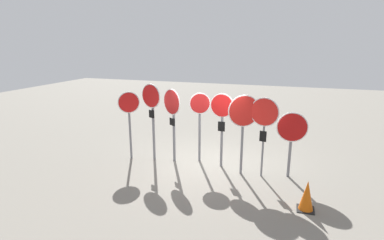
# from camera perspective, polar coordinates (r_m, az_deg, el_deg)

# --- Properties ---
(ground_plane) EXTENTS (40.00, 40.00, 0.00)m
(ground_plane) POSITION_cam_1_polar(r_m,az_deg,el_deg) (10.08, 3.03, -8.53)
(ground_plane) COLOR gray
(stop_sign_0) EXTENTS (0.61, 0.43, 2.37)m
(stop_sign_0) POSITION_cam_1_polar(r_m,az_deg,el_deg) (10.33, -11.88, 1.63)
(stop_sign_0) COLOR slate
(stop_sign_0) RESTS_ON ground
(stop_sign_1) EXTENTS (0.77, 0.29, 2.65)m
(stop_sign_1) POSITION_cam_1_polar(r_m,az_deg,el_deg) (10.04, -7.65, 2.38)
(stop_sign_1) COLOR slate
(stop_sign_1) RESTS_ON ground
(stop_sign_2) EXTENTS (0.74, 0.47, 2.50)m
(stop_sign_2) POSITION_cam_1_polar(r_m,az_deg,el_deg) (9.85, -3.74, 1.55)
(stop_sign_2) COLOR slate
(stop_sign_2) RESTS_ON ground
(stop_sign_3) EXTENTS (0.66, 0.28, 2.38)m
(stop_sign_3) POSITION_cam_1_polar(r_m,az_deg,el_deg) (9.86, 1.50, 1.10)
(stop_sign_3) COLOR slate
(stop_sign_3) RESTS_ON ground
(stop_sign_4) EXTENTS (0.76, 0.17, 2.43)m
(stop_sign_4) POSITION_cam_1_polar(r_m,az_deg,el_deg) (9.46, 5.70, 0.77)
(stop_sign_4) COLOR slate
(stop_sign_4) RESTS_ON ground
(stop_sign_5) EXTENTS (0.87, 0.42, 2.49)m
(stop_sign_5) POSITION_cam_1_polar(r_m,az_deg,el_deg) (8.93, 9.79, 0.39)
(stop_sign_5) COLOR slate
(stop_sign_5) RESTS_ON ground
(stop_sign_6) EXTENTS (0.84, 0.20, 2.44)m
(stop_sign_6) POSITION_cam_1_polar(r_m,az_deg,el_deg) (8.88, 13.58, 0.26)
(stop_sign_6) COLOR slate
(stop_sign_6) RESTS_ON ground
(stop_sign_7) EXTENTS (0.88, 0.17, 2.02)m
(stop_sign_7) POSITION_cam_1_polar(r_m,az_deg,el_deg) (9.19, 18.46, -2.29)
(stop_sign_7) COLOR slate
(stop_sign_7) RESTS_ON ground
(traffic_cone_0) EXTENTS (0.41, 0.41, 0.76)m
(traffic_cone_0) POSITION_cam_1_polar(r_m,az_deg,el_deg) (7.92, 21.03, -13.30)
(traffic_cone_0) COLOR black
(traffic_cone_0) RESTS_ON ground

